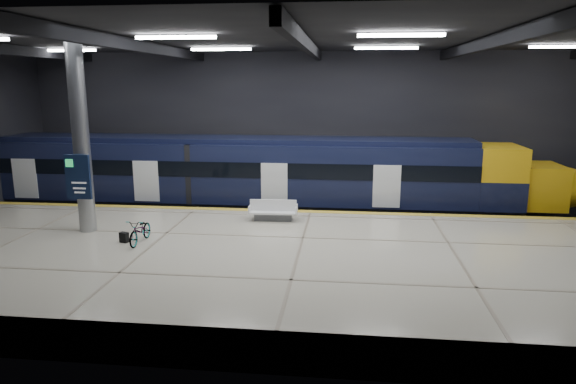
# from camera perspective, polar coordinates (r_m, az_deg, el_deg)

# --- Properties ---
(ground) EXTENTS (30.00, 30.00, 0.00)m
(ground) POSITION_cam_1_polar(r_m,az_deg,el_deg) (19.54, 1.91, -7.30)
(ground) COLOR black
(ground) RESTS_ON ground
(room_shell) EXTENTS (30.10, 16.10, 8.05)m
(room_shell) POSITION_cam_1_polar(r_m,az_deg,el_deg) (18.45, 2.04, 9.70)
(room_shell) COLOR black
(room_shell) RESTS_ON ground
(platform) EXTENTS (30.00, 11.00, 1.10)m
(platform) POSITION_cam_1_polar(r_m,az_deg,el_deg) (17.01, 1.25, -8.33)
(platform) COLOR beige
(platform) RESTS_ON ground
(safety_strip) EXTENTS (30.00, 0.40, 0.01)m
(safety_strip) POSITION_cam_1_polar(r_m,az_deg,el_deg) (21.85, 2.51, -2.17)
(safety_strip) COLOR gold
(safety_strip) RESTS_ON platform
(rails) EXTENTS (30.00, 1.52, 0.16)m
(rails) POSITION_cam_1_polar(r_m,az_deg,el_deg) (24.77, 2.93, -2.91)
(rails) COLOR gray
(rails) RESTS_ON ground
(train) EXTENTS (29.40, 2.84, 3.79)m
(train) POSITION_cam_1_polar(r_m,az_deg,el_deg) (24.67, -3.86, 1.73)
(train) COLOR black
(train) RESTS_ON ground
(bench) EXTENTS (1.93, 0.85, 0.84)m
(bench) POSITION_cam_1_polar(r_m,az_deg,el_deg) (20.42, -1.65, -2.34)
(bench) COLOR #595B60
(bench) RESTS_ON platform
(bicycle) EXTENTS (0.61, 1.67, 0.87)m
(bicycle) POSITION_cam_1_polar(r_m,az_deg,el_deg) (18.24, -16.08, -4.14)
(bicycle) COLOR #99999E
(bicycle) RESTS_ON platform
(pannier_bag) EXTENTS (0.34, 0.27, 0.35)m
(pannier_bag) POSITION_cam_1_polar(r_m,az_deg,el_deg) (18.55, -17.75, -4.82)
(pannier_bag) COLOR black
(pannier_bag) RESTS_ON platform
(info_column) EXTENTS (0.90, 0.78, 6.90)m
(info_column) POSITION_cam_1_polar(r_m,az_deg,el_deg) (19.85, -22.05, 5.36)
(info_column) COLOR #9EA0A5
(info_column) RESTS_ON platform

